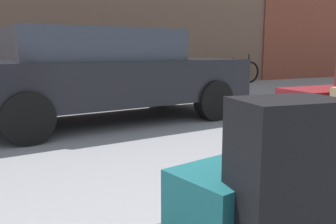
{
  "coord_description": "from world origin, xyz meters",
  "views": [
    {
      "loc": [
        -1.13,
        -1.04,
        1.12
      ],
      "look_at": [
        0.0,
        1.2,
        0.69
      ],
      "focal_mm": 39.0,
      "sensor_mm": 36.0,
      "label": 1
    }
  ],
  "objects_px": {
    "duffel_bag_teal_front_right": "(234,200)",
    "bollard_kerb_mid": "(182,81)",
    "bollard_kerb_near": "(135,83)",
    "suitcase_black_front_left": "(284,183)",
    "suitcase_maroon_center": "(319,147)",
    "parked_car": "(105,73)",
    "bicycle_leaning": "(238,72)"
  },
  "relations": [
    {
      "from": "suitcase_black_front_left",
      "to": "suitcase_maroon_center",
      "type": "xyz_separation_m",
      "value": [
        0.55,
        0.32,
        -0.01
      ]
    },
    {
      "from": "bicycle_leaning",
      "to": "duffel_bag_teal_front_right",
      "type": "bearing_deg",
      "value": -127.54
    },
    {
      "from": "suitcase_maroon_center",
      "to": "bollard_kerb_near",
      "type": "height_order",
      "value": "suitcase_maroon_center"
    },
    {
      "from": "parked_car",
      "to": "bicycle_leaning",
      "type": "relative_size",
      "value": 2.53
    },
    {
      "from": "bicycle_leaning",
      "to": "bollard_kerb_mid",
      "type": "bearing_deg",
      "value": -153.55
    },
    {
      "from": "duffel_bag_teal_front_right",
      "to": "bollard_kerb_near",
      "type": "xyz_separation_m",
      "value": [
        2.37,
        7.15,
        -0.17
      ]
    },
    {
      "from": "suitcase_black_front_left",
      "to": "parked_car",
      "type": "bearing_deg",
      "value": 89.06
    },
    {
      "from": "parked_car",
      "to": "bollard_kerb_near",
      "type": "bearing_deg",
      "value": 60.32
    },
    {
      "from": "suitcase_black_front_left",
      "to": "bollard_kerb_near",
      "type": "distance_m",
      "value": 7.78
    },
    {
      "from": "bollard_kerb_near",
      "to": "bollard_kerb_mid",
      "type": "distance_m",
      "value": 1.31
    },
    {
      "from": "duffel_bag_teal_front_right",
      "to": "bollard_kerb_mid",
      "type": "xyz_separation_m",
      "value": [
        3.69,
        7.15,
        -0.17
      ]
    },
    {
      "from": "duffel_bag_teal_front_right",
      "to": "bollard_kerb_mid",
      "type": "distance_m",
      "value": 8.04
    },
    {
      "from": "suitcase_black_front_left",
      "to": "duffel_bag_teal_front_right",
      "type": "distance_m",
      "value": 0.31
    },
    {
      "from": "suitcase_maroon_center",
      "to": "bicycle_leaning",
      "type": "relative_size",
      "value": 0.34
    },
    {
      "from": "suitcase_black_front_left",
      "to": "bollard_kerb_mid",
      "type": "distance_m",
      "value": 8.27
    },
    {
      "from": "bollard_kerb_near",
      "to": "suitcase_black_front_left",
      "type": "bearing_deg",
      "value": -107.64
    },
    {
      "from": "suitcase_black_front_left",
      "to": "parked_car",
      "type": "xyz_separation_m",
      "value": [
        0.74,
        4.58,
        0.11
      ]
    },
    {
      "from": "suitcase_maroon_center",
      "to": "parked_car",
      "type": "distance_m",
      "value": 4.26
    },
    {
      "from": "duffel_bag_teal_front_right",
      "to": "suitcase_maroon_center",
      "type": "relative_size",
      "value": 0.88
    },
    {
      "from": "duffel_bag_teal_front_right",
      "to": "suitcase_maroon_center",
      "type": "height_order",
      "value": "suitcase_maroon_center"
    },
    {
      "from": "parked_car",
      "to": "bollard_kerb_mid",
      "type": "xyz_separation_m",
      "value": [
        2.92,
        2.83,
        -0.45
      ]
    },
    {
      "from": "suitcase_black_front_left",
      "to": "suitcase_maroon_center",
      "type": "bearing_deg",
      "value": 38.63
    },
    {
      "from": "bollard_kerb_mid",
      "to": "parked_car",
      "type": "bearing_deg",
      "value": -135.93
    },
    {
      "from": "parked_car",
      "to": "bollard_kerb_near",
      "type": "relative_size",
      "value": 7.08
    },
    {
      "from": "duffel_bag_teal_front_right",
      "to": "suitcase_maroon_center",
      "type": "xyz_separation_m",
      "value": [
        0.57,
        0.06,
        0.15
      ]
    },
    {
      "from": "suitcase_maroon_center",
      "to": "bollard_kerb_near",
      "type": "xyz_separation_m",
      "value": [
        1.81,
        7.09,
        -0.32
      ]
    },
    {
      "from": "parked_car",
      "to": "bollard_kerb_mid",
      "type": "bearing_deg",
      "value": 44.07
    },
    {
      "from": "bicycle_leaning",
      "to": "parked_car",
      "type": "bearing_deg",
      "value": -143.77
    },
    {
      "from": "duffel_bag_teal_front_right",
      "to": "suitcase_maroon_center",
      "type": "bearing_deg",
      "value": -5.16
    },
    {
      "from": "suitcase_black_front_left",
      "to": "bollard_kerb_mid",
      "type": "relative_size",
      "value": 0.97
    },
    {
      "from": "duffel_bag_teal_front_right",
      "to": "bollard_kerb_mid",
      "type": "relative_size",
      "value": 0.83
    },
    {
      "from": "suitcase_black_front_left",
      "to": "bollard_kerb_mid",
      "type": "bearing_deg",
      "value": 71.93
    }
  ]
}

